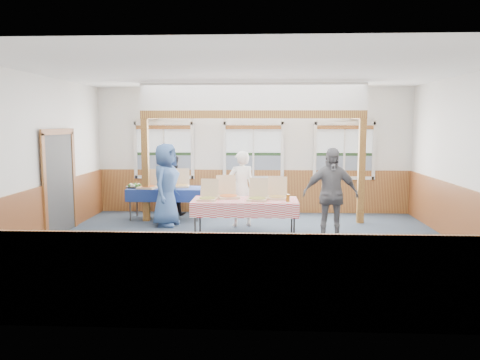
# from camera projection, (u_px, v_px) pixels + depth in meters

# --- Properties ---
(floor) EXTENTS (8.00, 8.00, 0.00)m
(floor) POSITION_uv_depth(u_px,v_px,m) (250.00, 247.00, 8.68)
(floor) COLOR #283642
(floor) RESTS_ON ground
(ceiling) EXTENTS (8.00, 8.00, 0.00)m
(ceiling) POSITION_uv_depth(u_px,v_px,m) (250.00, 72.00, 8.29)
(ceiling) COLOR white
(ceiling) RESTS_ON wall_back
(wall_back) EXTENTS (8.00, 0.00, 8.00)m
(wall_back) POSITION_uv_depth(u_px,v_px,m) (253.00, 150.00, 11.95)
(wall_back) COLOR silver
(wall_back) RESTS_ON floor
(wall_front) EXTENTS (8.00, 0.00, 8.00)m
(wall_front) POSITION_uv_depth(u_px,v_px,m) (241.00, 188.00, 5.01)
(wall_front) COLOR silver
(wall_front) RESTS_ON floor
(wall_left) EXTENTS (0.00, 8.00, 8.00)m
(wall_left) POSITION_uv_depth(u_px,v_px,m) (35.00, 161.00, 8.67)
(wall_left) COLOR silver
(wall_left) RESTS_ON floor
(wall_right) EXTENTS (0.00, 8.00, 8.00)m
(wall_right) POSITION_uv_depth(u_px,v_px,m) (475.00, 162.00, 8.30)
(wall_right) COLOR silver
(wall_right) RESTS_ON floor
(wainscot_back) EXTENTS (7.98, 0.05, 1.10)m
(wainscot_back) POSITION_uv_depth(u_px,v_px,m) (253.00, 191.00, 12.06)
(wainscot_back) COLOR brown
(wainscot_back) RESTS_ON floor
(wainscot_front) EXTENTS (7.98, 0.05, 1.10)m
(wainscot_front) POSITION_uv_depth(u_px,v_px,m) (242.00, 282.00, 5.16)
(wainscot_front) COLOR brown
(wainscot_front) RESTS_ON floor
(wainscot_left) EXTENTS (0.05, 6.98, 1.10)m
(wainscot_left) POSITION_uv_depth(u_px,v_px,m) (39.00, 216.00, 8.79)
(wainscot_left) COLOR brown
(wainscot_left) RESTS_ON floor
(wainscot_right) EXTENTS (0.05, 6.98, 1.10)m
(wainscot_right) POSITION_uv_depth(u_px,v_px,m) (470.00, 220.00, 8.43)
(wainscot_right) COLOR brown
(wainscot_right) RESTS_ON floor
(cased_opening) EXTENTS (0.06, 1.30, 2.10)m
(cased_opening) POSITION_uv_depth(u_px,v_px,m) (59.00, 184.00, 9.63)
(cased_opening) COLOR #383838
(cased_opening) RESTS_ON wall_left
(window_left) EXTENTS (1.56, 0.10, 1.46)m
(window_left) POSITION_uv_depth(u_px,v_px,m) (164.00, 147.00, 12.01)
(window_left) COLOR silver
(window_left) RESTS_ON wall_back
(window_mid) EXTENTS (1.56, 0.10, 1.46)m
(window_mid) POSITION_uv_depth(u_px,v_px,m) (253.00, 147.00, 11.90)
(window_mid) COLOR silver
(window_mid) RESTS_ON wall_back
(window_right) EXTENTS (1.56, 0.10, 1.46)m
(window_right) POSITION_uv_depth(u_px,v_px,m) (344.00, 148.00, 11.80)
(window_right) COLOR silver
(window_right) RESTS_ON wall_back
(post_left) EXTENTS (0.15, 0.15, 2.40)m
(post_left) POSITION_uv_depth(u_px,v_px,m) (146.00, 170.00, 10.93)
(post_left) COLOR #622F15
(post_left) RESTS_ON floor
(post_right) EXTENTS (0.15, 0.15, 2.40)m
(post_right) POSITION_uv_depth(u_px,v_px,m) (361.00, 171.00, 10.70)
(post_right) COLOR #622F15
(post_right) RESTS_ON floor
(cross_beam) EXTENTS (5.15, 0.18, 0.18)m
(cross_beam) POSITION_uv_depth(u_px,v_px,m) (253.00, 114.00, 10.66)
(cross_beam) COLOR #622F15
(cross_beam) RESTS_ON post_left
(table_left) EXTENTS (1.77, 0.79, 0.76)m
(table_left) POSITION_uv_depth(u_px,v_px,m) (166.00, 190.00, 11.20)
(table_left) COLOR #383838
(table_left) RESTS_ON floor
(table_right) EXTENTS (2.17, 1.04, 0.76)m
(table_right) POSITION_uv_depth(u_px,v_px,m) (245.00, 202.00, 9.46)
(table_right) COLOR #383838
(table_right) RESTS_ON floor
(pizza_box_a) EXTENTS (0.49, 0.56, 0.44)m
(pizza_box_a) POSITION_uv_depth(u_px,v_px,m) (148.00, 185.00, 11.09)
(pizza_box_a) COLOR tan
(pizza_box_a) RESTS_ON table_left
(pizza_box_b) EXTENTS (0.45, 0.52, 0.43)m
(pizza_box_b) POSITION_uv_depth(u_px,v_px,m) (181.00, 184.00, 11.33)
(pizza_box_b) COLOR tan
(pizza_box_b) RESTS_ON table_left
(pizza_box_c) EXTENTS (0.42, 0.49, 0.41)m
(pizza_box_c) POSITION_uv_depth(u_px,v_px,m) (208.00, 197.00, 9.38)
(pizza_box_c) COLOR tan
(pizza_box_c) RESTS_ON table_right
(pizza_box_d) EXTENTS (0.53, 0.59, 0.45)m
(pizza_box_d) POSITION_uv_depth(u_px,v_px,m) (228.00, 195.00, 9.65)
(pizza_box_d) COLOR tan
(pizza_box_d) RESTS_ON table_right
(pizza_box_e) EXTENTS (0.43, 0.51, 0.42)m
(pizza_box_e) POSITION_uv_depth(u_px,v_px,m) (258.00, 197.00, 9.35)
(pizza_box_e) COLOR tan
(pizza_box_e) RESTS_ON table_right
(pizza_box_f) EXTENTS (0.42, 0.50, 0.43)m
(pizza_box_f) POSITION_uv_depth(u_px,v_px,m) (277.00, 195.00, 9.55)
(pizza_box_f) COLOR tan
(pizza_box_f) RESTS_ON table_right
(veggie_tray) EXTENTS (0.43, 0.43, 0.10)m
(veggie_tray) POSITION_uv_depth(u_px,v_px,m) (135.00, 186.00, 11.22)
(veggie_tray) COLOR black
(veggie_tray) RESTS_ON table_left
(drink_glass) EXTENTS (0.07, 0.07, 0.15)m
(drink_glass) POSITION_uv_depth(u_px,v_px,m) (288.00, 198.00, 9.15)
(drink_glass) COLOR brown
(drink_glass) RESTS_ON table_right
(woman_white) EXTENTS (0.71, 0.57, 1.69)m
(woman_white) POSITION_uv_depth(u_px,v_px,m) (241.00, 189.00, 10.38)
(woman_white) COLOR white
(woman_white) RESTS_ON floor
(woman_black) EXTENTS (0.76, 0.61, 1.51)m
(woman_black) POSITION_uv_depth(u_px,v_px,m) (172.00, 185.00, 11.71)
(woman_black) COLOR black
(woman_black) RESTS_ON floor
(man_blue) EXTENTS (0.76, 1.00, 1.85)m
(man_blue) POSITION_uv_depth(u_px,v_px,m) (166.00, 185.00, 10.42)
(man_blue) COLOR #38588D
(man_blue) RESTS_ON floor
(person_grey) EXTENTS (1.09, 0.48, 1.83)m
(person_grey) POSITION_uv_depth(u_px,v_px,m) (331.00, 195.00, 9.04)
(person_grey) COLOR slate
(person_grey) RESTS_ON floor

